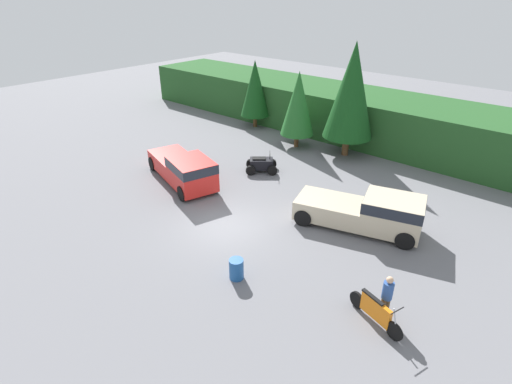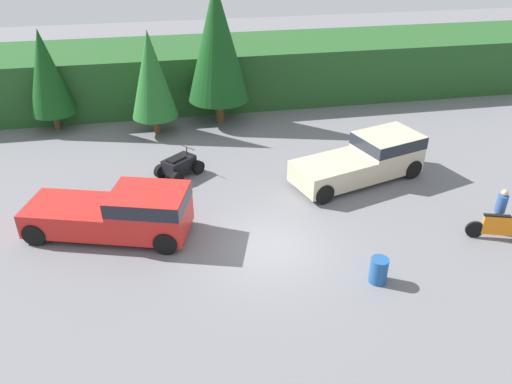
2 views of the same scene
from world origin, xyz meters
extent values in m
plane|color=slate|center=(0.00, 0.00, 0.00)|extent=(80.00, 80.00, 0.00)
cube|color=#235123|center=(0.00, 16.00, 1.64)|extent=(44.00, 6.00, 3.28)
cylinder|color=brown|center=(-8.95, 12.53, 0.48)|extent=(0.32, 0.32, 0.96)
cone|color=#144719|center=(-8.95, 12.53, 3.14)|extent=(2.34, 2.34, 4.36)
cylinder|color=brown|center=(-3.68, 11.00, 0.48)|extent=(0.32, 0.32, 0.97)
cone|color=#236628|center=(-3.68, 11.00, 3.16)|extent=(2.36, 2.36, 4.40)
cylinder|color=brown|center=(-0.22, 11.93, 0.67)|extent=(0.45, 0.45, 1.34)
cone|color=#144719|center=(-0.22, 11.93, 4.40)|extent=(3.28, 3.28, 6.12)
cube|color=red|center=(-4.03, 1.46, 1.05)|extent=(3.14, 2.75, 1.63)
cube|color=#1E232D|center=(-4.03, 1.46, 1.59)|extent=(3.16, 2.77, 0.52)
cube|color=red|center=(-6.84, 2.33, 0.71)|extent=(3.70, 2.92, 0.94)
cylinder|color=black|center=(-3.02, 2.14, 0.43)|extent=(0.90, 0.52, 0.86)
cylinder|color=black|center=(-3.58, 0.33, 0.43)|extent=(0.90, 0.52, 0.86)
cylinder|color=black|center=(-7.58, 3.54, 0.43)|extent=(0.90, 0.52, 0.86)
cylinder|color=black|center=(-8.14, 1.73, 0.43)|extent=(0.90, 0.52, 0.86)
cube|color=beige|center=(6.34, 4.56, 1.05)|extent=(3.10, 2.72, 1.63)
cube|color=#1E232D|center=(6.34, 4.56, 1.59)|extent=(3.13, 2.75, 0.52)
cube|color=beige|center=(3.55, 3.73, 0.71)|extent=(3.66, 2.89, 0.94)
cylinder|color=black|center=(6.79, 5.68, 0.43)|extent=(0.90, 0.51, 0.86)
cylinder|color=black|center=(7.33, 3.87, 0.43)|extent=(0.90, 0.51, 0.86)
cylinder|color=black|center=(2.27, 4.33, 0.43)|extent=(0.90, 0.51, 0.86)
cylinder|color=black|center=(2.81, 2.52, 0.43)|extent=(0.90, 0.51, 0.86)
cylinder|color=black|center=(9.13, -1.33, 0.33)|extent=(0.66, 0.30, 0.66)
cylinder|color=black|center=(7.50, -0.80, 0.33)|extent=(0.66, 0.30, 0.66)
cube|color=orange|center=(8.32, -1.07, 0.57)|extent=(1.25, 0.54, 0.75)
cylinder|color=#B7B7BC|center=(9.08, -1.31, 0.76)|extent=(0.32, 0.14, 0.84)
cylinder|color=black|center=(9.08, -1.31, 1.20)|extent=(0.22, 0.58, 0.04)
cube|color=black|center=(8.12, -1.00, 0.98)|extent=(0.93, 0.42, 0.06)
cylinder|color=black|center=(-2.62, 6.85, 0.30)|extent=(0.60, 0.56, 0.60)
cylinder|color=black|center=(-1.94, 6.06, 0.30)|extent=(0.60, 0.56, 0.60)
cylinder|color=black|center=(-3.63, 5.99, 0.30)|extent=(0.60, 0.56, 0.60)
cylinder|color=black|center=(-2.95, 5.19, 0.30)|extent=(0.60, 0.56, 0.60)
cube|color=black|center=(-2.79, 6.02, 0.53)|extent=(1.61, 1.54, 0.62)
cylinder|color=black|center=(-2.39, 6.36, 1.02)|extent=(0.07, 0.07, 0.35)
cylinder|color=black|center=(-2.39, 6.36, 1.19)|extent=(0.67, 0.77, 0.04)
cube|color=black|center=(-2.90, 5.93, 0.88)|extent=(0.93, 0.89, 0.08)
cylinder|color=brown|center=(8.49, -0.54, 0.44)|extent=(0.24, 0.24, 0.89)
cylinder|color=brown|center=(8.42, -0.73, 0.44)|extent=(0.24, 0.24, 0.89)
cylinder|color=#2D5199|center=(8.45, -0.64, 1.22)|extent=(0.47, 0.47, 0.67)
sphere|color=tan|center=(8.45, -0.64, 1.67)|extent=(0.31, 0.31, 0.24)
cylinder|color=#1E5193|center=(3.07, -2.47, 0.44)|extent=(0.58, 0.58, 0.88)
camera|label=1|loc=(11.90, -11.50, 10.47)|focal=28.00mm
camera|label=2|loc=(-3.14, -14.02, 10.65)|focal=35.00mm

